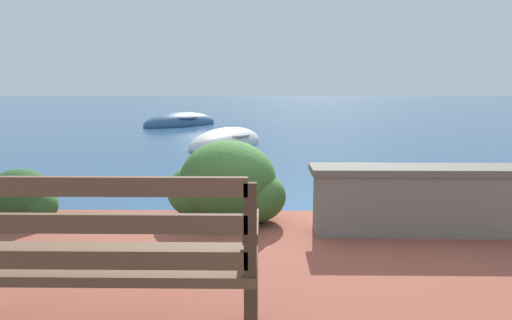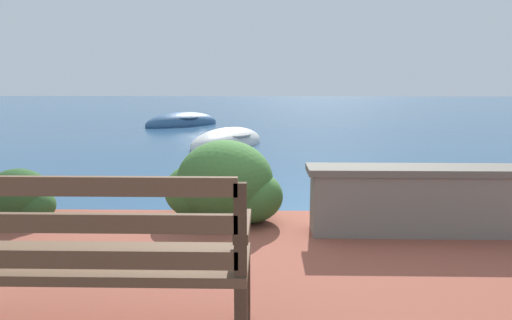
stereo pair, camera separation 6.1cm
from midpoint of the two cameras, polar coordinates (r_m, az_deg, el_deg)
name	(u,v)px [view 1 (the left image)]	position (r m, az deg, el deg)	size (l,w,h in m)	color
ground_plane	(301,231)	(4.91, 5.24, -8.79)	(80.00, 80.00, 0.00)	navy
park_bench	(98,256)	(2.49, -19.85, -11.17)	(1.62, 0.48, 0.93)	#433123
stone_wall	(423,199)	(4.33, 19.72, -4.66)	(2.00, 0.39, 0.61)	slate
hedge_clump_far_left	(20,199)	(4.98, -27.75, -4.33)	(0.76, 0.55, 0.52)	#284C23
hedge_clump_left	(226,186)	(4.43, -4.11, -3.26)	(1.16, 0.84, 0.79)	#38662D
hedge_clump_centre	(407,196)	(4.76, 18.00, -4.33)	(0.75, 0.54, 0.51)	#38662D
rowboat_nearest	(226,143)	(11.03, -3.90, 2.11)	(2.21, 2.72, 0.77)	silver
rowboat_mid	(180,123)	(16.23, -9.56, 4.53)	(2.88, 2.80, 0.81)	#2D517A
mooring_buoy	(245,157)	(8.97, -1.60, 0.34)	(0.46, 0.46, 0.42)	orange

